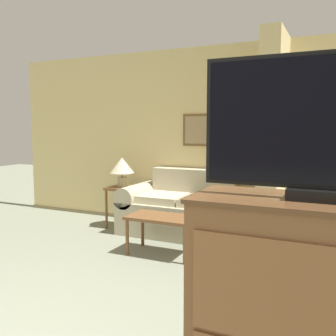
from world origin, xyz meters
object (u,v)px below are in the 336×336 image
at_px(coffee_table, 162,221).
at_px(table_lamp, 122,167).
at_px(tv, 318,126).
at_px(couch, 186,210).
at_px(tv_dresser, 310,323).

bearing_deg(coffee_table, table_lamp, 141.63).
bearing_deg(coffee_table, tv, -49.49).
bearing_deg(tv, couch, 121.63).
distance_m(couch, table_lamp, 1.14).
distance_m(tv_dresser, tv, 0.90).
relative_size(coffee_table, table_lamp, 1.84).
bearing_deg(tv_dresser, table_lamp, 134.20).
height_order(coffee_table, table_lamp, table_lamp).
bearing_deg(couch, tv_dresser, -58.38).
bearing_deg(table_lamp, coffee_table, -38.37).
bearing_deg(coffee_table, tv_dresser, -49.50).
relative_size(coffee_table, tv_dresser, 0.69).
bearing_deg(couch, coffee_table, -86.16).
xyz_separation_m(couch, tv_dresser, (1.80, -2.92, 0.24)).
xyz_separation_m(tv_dresser, tv, (0.00, 0.00, 0.90)).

